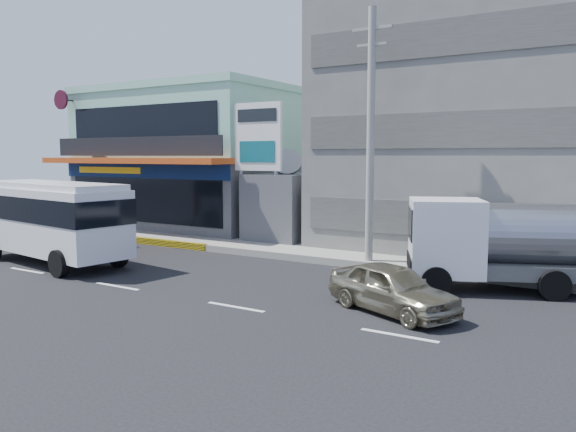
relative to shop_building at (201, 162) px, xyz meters
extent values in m
plane|color=black|center=(8.00, -13.95, -4.00)|extent=(120.00, 120.00, 0.00)
cube|color=gray|center=(13.00, -4.45, -3.85)|extent=(70.00, 5.00, 0.30)
cube|color=#444449|center=(0.00, 0.05, -2.00)|extent=(12.00, 10.00, 4.00)
cube|color=#99D9B9|center=(0.00, 0.05, 2.00)|extent=(12.00, 10.00, 4.00)
cube|color=#C64817|center=(0.00, -5.75, 0.15)|extent=(12.40, 1.80, 0.30)
cube|color=#0B1D4F|center=(0.00, -5.00, -0.40)|extent=(12.00, 0.12, 0.80)
cube|color=black|center=(0.00, -4.97, -1.90)|extent=(11.00, 0.06, 2.60)
cube|color=slate|center=(18.00, 1.05, 3.00)|extent=(16.00, 12.00, 14.00)
cube|color=#444449|center=(8.00, -1.95, -2.25)|extent=(3.00, 6.00, 3.50)
cylinder|color=slate|center=(8.00, -2.95, -0.42)|extent=(1.50, 1.50, 0.15)
cylinder|color=gray|center=(6.50, -4.75, -0.75)|extent=(0.16, 0.16, 6.50)
cylinder|color=gray|center=(8.50, -4.75, -0.75)|extent=(0.16, 0.16, 6.50)
cube|color=white|center=(7.50, -4.75, 1.30)|extent=(2.60, 0.18, 3.20)
cylinder|color=#999993|center=(14.00, -6.55, 1.00)|extent=(0.30, 0.30, 10.00)
cube|color=#999993|center=(14.00, -6.55, 5.20)|extent=(1.60, 0.12, 0.12)
cube|color=#999993|center=(14.00, -6.55, 4.60)|extent=(1.20, 0.10, 0.10)
cube|color=silver|center=(2.56, -12.45, -2.19)|extent=(8.16, 3.53, 2.60)
cube|color=black|center=(2.56, -12.45, -1.68)|extent=(8.23, 3.60, 0.96)
cube|color=silver|center=(2.56, -12.45, -0.78)|extent=(7.91, 3.28, 0.23)
cylinder|color=black|center=(0.05, -10.85, -3.49)|extent=(1.05, 0.45, 1.02)
cylinder|color=black|center=(5.07, -14.04, -3.49)|extent=(1.05, 0.45, 1.02)
cylinder|color=black|center=(5.41, -11.58, -3.49)|extent=(1.05, 0.45, 1.02)
imported|color=tan|center=(17.10, -12.09, -3.30)|extent=(4.44, 3.18, 1.40)
cube|color=white|center=(17.55, -8.46, -2.24)|extent=(2.98, 2.98, 2.47)
cube|color=#595956|center=(20.00, -7.45, -3.24)|extent=(7.81, 4.83, 0.47)
cylinder|color=gray|center=(20.88, -7.08, -2.10)|extent=(5.67, 3.87, 1.99)
cylinder|color=black|center=(17.61, -9.62, -3.52)|extent=(0.99, 0.63, 0.95)
cylinder|color=black|center=(16.78, -7.60, -3.52)|extent=(0.99, 0.63, 0.95)
cylinder|color=black|center=(20.86, -8.27, -3.52)|extent=(0.99, 0.63, 0.95)
cylinder|color=black|center=(20.02, -6.26, -3.52)|extent=(0.99, 0.63, 0.95)
imported|color=#540C13|center=(0.97, -8.33, -3.50)|extent=(1.90, 0.69, 0.99)
imported|color=#66594C|center=(0.97, -8.33, -2.49)|extent=(0.45, 0.67, 1.81)
camera|label=1|loc=(22.67, -26.82, 0.42)|focal=35.00mm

